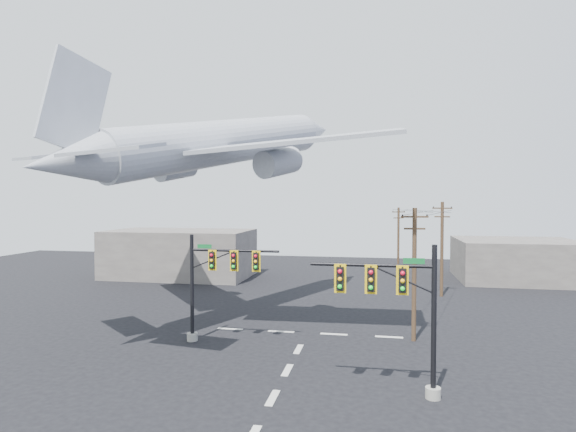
% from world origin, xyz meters
% --- Properties ---
extents(ground, '(120.00, 120.00, 0.00)m').
position_xyz_m(ground, '(0.00, 0.00, 0.00)').
color(ground, black).
rests_on(ground, ground).
extents(lane_markings, '(14.00, 21.20, 0.01)m').
position_xyz_m(lane_markings, '(0.00, 5.33, 0.01)').
color(lane_markings, beige).
rests_on(lane_markings, ground).
extents(signal_mast_near, '(6.61, 0.85, 7.75)m').
position_xyz_m(signal_mast_near, '(6.39, 1.37, 4.34)').
color(signal_mast_near, gray).
rests_on(signal_mast_near, ground).
extents(signal_mast_far, '(6.65, 0.83, 7.53)m').
position_xyz_m(signal_mast_far, '(-6.13, 8.46, 4.23)').
color(signal_mast_far, gray).
rests_on(signal_mast_far, ground).
extents(utility_pole_a, '(1.88, 0.31, 9.40)m').
position_xyz_m(utility_pole_a, '(7.69, 11.39, 4.92)').
color(utility_pole_a, '#4C3420').
rests_on(utility_pole_a, ground).
extents(utility_pole_b, '(1.97, 0.37, 9.74)m').
position_xyz_m(utility_pole_b, '(11.63, 27.96, 5.10)').
color(utility_pole_b, '#4C3420').
rests_on(utility_pole_b, ground).
extents(utility_pole_c, '(1.74, 0.75, 8.89)m').
position_xyz_m(utility_pole_c, '(7.89, 43.30, 4.65)').
color(utility_pole_c, '#4C3420').
rests_on(utility_pole_c, ground).
extents(power_lines, '(5.68, 31.92, 0.27)m').
position_xyz_m(power_lines, '(9.71, 27.35, 8.76)').
color(power_lines, black).
extents(airliner, '(28.88, 31.57, 9.29)m').
position_xyz_m(airliner, '(-7.32, 14.65, 14.57)').
color(airliner, '#AAAFB7').
extents(building_left, '(18.00, 10.00, 6.00)m').
position_xyz_m(building_left, '(-20.00, 35.00, 3.00)').
color(building_left, slate).
rests_on(building_left, ground).
extents(building_right, '(14.00, 12.00, 5.00)m').
position_xyz_m(building_right, '(22.00, 40.00, 2.50)').
color(building_right, slate).
rests_on(building_right, ground).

